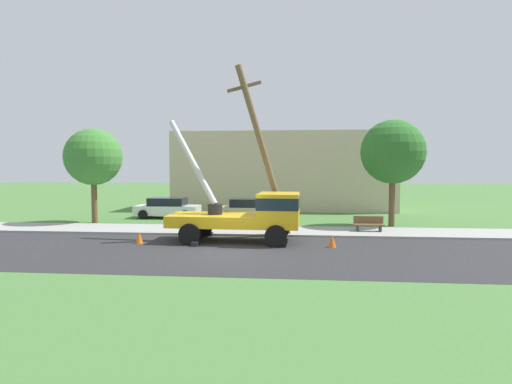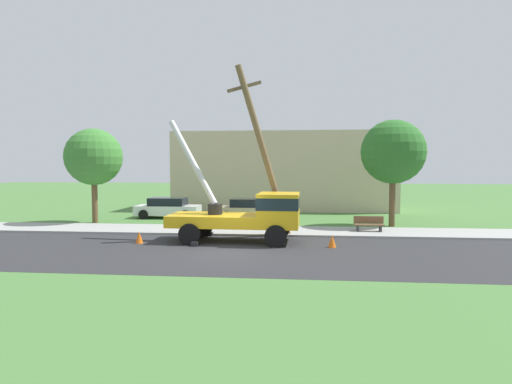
{
  "view_description": "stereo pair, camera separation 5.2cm",
  "coord_description": "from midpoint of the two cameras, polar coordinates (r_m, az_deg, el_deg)",
  "views": [
    {
      "loc": [
        2.87,
        -17.71,
        3.64
      ],
      "look_at": [
        0.87,
        3.2,
        2.35
      ],
      "focal_mm": 30.06,
      "sensor_mm": 36.0,
      "label": 1
    },
    {
      "loc": [
        2.92,
        -17.7,
        3.64
      ],
      "look_at": [
        0.87,
        3.2,
        2.35
      ],
      "focal_mm": 30.06,
      "sensor_mm": 36.0,
      "label": 2
    }
  ],
  "objects": [
    {
      "name": "parked_sedan_white",
      "position": [
        30.58,
        -11.72,
        -2.06
      ],
      "size": [
        4.41,
        2.04,
        1.42
      ],
      "color": "silver",
      "rests_on": "ground"
    },
    {
      "name": "leaning_utility_pole",
      "position": [
        21.75,
        0.88,
        5.61
      ],
      "size": [
        3.21,
        1.76,
        8.66
      ],
      "color": "brown",
      "rests_on": "ground"
    },
    {
      "name": "traffic_cone_behind",
      "position": [
        20.95,
        -15.35,
        -5.85
      ],
      "size": [
        0.36,
        0.36,
        0.56
      ],
      "primitive_type": "cone",
      "color": "orange",
      "rests_on": "ground"
    },
    {
      "name": "traffic_cone_ahead",
      "position": [
        19.51,
        10.03,
        -6.46
      ],
      "size": [
        0.36,
        0.36,
        0.56
      ],
      "primitive_type": "cone",
      "color": "orange",
      "rests_on": "ground"
    },
    {
      "name": "lowrise_building_backdrop",
      "position": [
        36.48,
        3.61,
        2.81
      ],
      "size": [
        18.0,
        6.0,
        6.4
      ],
      "primitive_type": "cube",
      "color": "#C6B293",
      "rests_on": "ground"
    },
    {
      "name": "sidewalk_strip",
      "position": [
        23.93,
        -1.55,
        -5.12
      ],
      "size": [
        80.0,
        3.28,
        0.1
      ],
      "primitive_type": "cube",
      "color": "#9E9E99",
      "rests_on": "ground"
    },
    {
      "name": "ground_plane",
      "position": [
        30.07,
        -0.1,
        -3.45
      ],
      "size": [
        120.0,
        120.0,
        0.0
      ],
      "primitive_type": "plane",
      "color": "#477538"
    },
    {
      "name": "parked_sedan_tan",
      "position": [
        29.05,
        -0.99,
        -2.28
      ],
      "size": [
        4.43,
        2.07,
        1.42
      ],
      "color": "tan",
      "rests_on": "ground"
    },
    {
      "name": "utility_truck",
      "position": [
        20.47,
        -0.65,
        -2.75
      ],
      "size": [
        6.76,
        3.21,
        5.98
      ],
      "color": "gold",
      "rests_on": "ground"
    },
    {
      "name": "roadside_tree_far",
      "position": [
        29.11,
        -20.87,
        4.34
      ],
      "size": [
        3.59,
        3.59,
        6.0
      ],
      "color": "brown",
      "rests_on": "ground"
    },
    {
      "name": "roadside_tree_near",
      "position": [
        26.93,
        17.69,
        5.07
      ],
      "size": [
        3.82,
        3.82,
        6.39
      ],
      "color": "brown",
      "rests_on": "ground"
    },
    {
      "name": "road_asphalt",
      "position": [
        18.3,
        -3.78,
        -7.95
      ],
      "size": [
        80.0,
        8.27,
        0.01
      ],
      "primitive_type": "cube",
      "color": "#2B2B2D",
      "rests_on": "ground"
    },
    {
      "name": "park_bench",
      "position": [
        24.07,
        14.71,
        -4.19
      ],
      "size": [
        1.6,
        0.45,
        0.9
      ],
      "color": "brown",
      "rests_on": "ground"
    }
  ]
}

